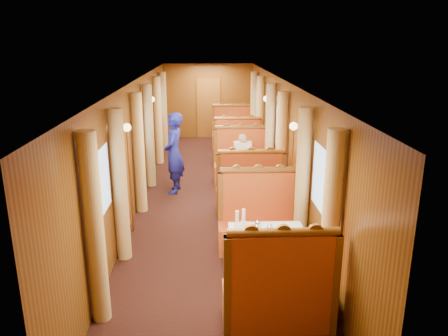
{
  "coord_description": "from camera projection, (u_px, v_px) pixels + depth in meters",
  "views": [
    {
      "loc": [
        -0.07,
        -8.96,
        3.3
      ],
      "look_at": [
        0.24,
        -1.39,
        1.05
      ],
      "focal_mm": 35.0,
      "sensor_mm": 36.0,
      "label": 1
    }
  ],
  "objects": [
    {
      "name": "banquette_far_fwd",
      "position": [
        237.0,
        149.0,
        11.82
      ],
      "size": [
        1.3,
        0.55,
        1.34
      ],
      "color": "#AC2A13",
      "rests_on": "floor"
    },
    {
      "name": "wall_far",
      "position": [
        208.0,
        101.0,
        14.92
      ],
      "size": [
        3.0,
        0.01,
        2.5
      ],
      "primitive_type": null,
      "rotation": [
        1.57,
        0.0,
        0.0
      ],
      "color": "brown",
      "rests_on": "floor"
    },
    {
      "name": "banquette_near_fwd",
      "position": [
        278.0,
        294.0,
        5.11
      ],
      "size": [
        1.3,
        0.55,
        1.34
      ],
      "color": "#AC2A13",
      "rests_on": "floor"
    },
    {
      "name": "banquette_mid_aft",
      "position": [
        241.0,
        164.0,
        10.41
      ],
      "size": [
        1.3,
        0.55,
        1.34
      ],
      "color": "#AC2A13",
      "rests_on": "floor"
    },
    {
      "name": "tea_tray",
      "position": [
        262.0,
        234.0,
        5.91
      ],
      "size": [
        0.35,
        0.28,
        0.01
      ],
      "primitive_type": "cube",
      "rotation": [
        0.0,
        0.0,
        0.05
      ],
      "color": "silver",
      "rests_on": "table_near"
    },
    {
      "name": "curtain_left_near_b",
      "position": [
        120.0,
        186.0,
        6.54
      ],
      "size": [
        0.22,
        0.22,
        2.35
      ],
      "primitive_type": "cylinder",
      "color": "tan",
      "rests_on": "floor"
    },
    {
      "name": "table_mid",
      "position": [
        245.0,
        179.0,
        9.45
      ],
      "size": [
        1.05,
        0.72,
        0.75
      ],
      "primitive_type": "cube",
      "color": "white",
      "rests_on": "floor"
    },
    {
      "name": "rose_vase_mid",
      "position": [
        247.0,
        155.0,
        9.26
      ],
      "size": [
        0.06,
        0.06,
        0.36
      ],
      "rotation": [
        0.0,
        0.0,
        0.06
      ],
      "color": "silver",
      "rests_on": "table_mid"
    },
    {
      "name": "sconce_right_fore",
      "position": [
        292.0,
        155.0,
        7.51
      ],
      "size": [
        0.14,
        0.14,
        1.95
      ],
      "color": "#BF8C3F",
      "rests_on": "floor"
    },
    {
      "name": "steward",
      "position": [
        174.0,
        153.0,
        9.55
      ],
      "size": [
        0.48,
        0.69,
        1.78
      ],
      "primitive_type": "imported",
      "rotation": [
        0.0,
        0.0,
        -1.66
      ],
      "color": "navy",
      "rests_on": "floor"
    },
    {
      "name": "wall_left",
      "position": [
        138.0,
        141.0,
        9.11
      ],
      "size": [
        0.01,
        12.0,
        2.5
      ],
      "primitive_type": null,
      "rotation": [
        1.57,
        0.0,
        1.57
      ],
      "color": "brown",
      "rests_on": "floor"
    },
    {
      "name": "banquette_mid_fwd",
      "position": [
        250.0,
        193.0,
        8.47
      ],
      "size": [
        1.3,
        0.55,
        1.34
      ],
      "color": "#AC2A13",
      "rests_on": "floor"
    },
    {
      "name": "table_near",
      "position": [
        267.0,
        257.0,
        6.1
      ],
      "size": [
        1.05,
        0.72,
        0.75
      ],
      "primitive_type": "cube",
      "color": "white",
      "rests_on": "floor"
    },
    {
      "name": "wall_right",
      "position": [
        281.0,
        140.0,
        9.23
      ],
      "size": [
        0.01,
        12.0,
        2.5
      ],
      "primitive_type": null,
      "rotation": [
        1.57,
        0.0,
        -1.57
      ],
      "color": "brown",
      "rests_on": "floor"
    },
    {
      "name": "cup_inboard",
      "position": [
        237.0,
        222.0,
        6.07
      ],
      "size": [
        0.08,
        0.08,
        0.26
      ],
      "rotation": [
        0.0,
        0.0,
        0.27
      ],
      "color": "white",
      "rests_on": "table_near"
    },
    {
      "name": "window_right_far",
      "position": [
        261.0,
        106.0,
        12.52
      ],
      "size": [
        0.01,
        1.2,
        0.9
      ],
      "primitive_type": null,
      "rotation": [
        1.57,
        0.0,
        -1.57
      ],
      "color": "#8AADDA",
      "rests_on": "wall_right"
    },
    {
      "name": "wall_near",
      "position": [
        218.0,
        311.0,
        3.43
      ],
      "size": [
        3.0,
        0.01,
        2.5
      ],
      "primitive_type": null,
      "rotation": [
        -1.57,
        0.0,
        0.0
      ],
      "color": "brown",
      "rests_on": "floor"
    },
    {
      "name": "teapot_left",
      "position": [
        257.0,
        232.0,
        5.86
      ],
      "size": [
        0.18,
        0.15,
        0.13
      ],
      "primitive_type": null,
      "rotation": [
        0.0,
        0.0,
        0.22
      ],
      "color": "silver",
      "rests_on": "tea_tray"
    },
    {
      "name": "passenger",
      "position": [
        243.0,
        154.0,
        10.04
      ],
      "size": [
        0.4,
        0.44,
        0.76
      ],
      "color": "beige",
      "rests_on": "banquette_mid_aft"
    },
    {
      "name": "window_right_mid",
      "position": [
        281.0,
        130.0,
        9.17
      ],
      "size": [
        0.01,
        1.2,
        0.9
      ],
      "primitive_type": null,
      "rotation": [
        1.57,
        0.0,
        -1.57
      ],
      "color": "#8AADDA",
      "rests_on": "wall_right"
    },
    {
      "name": "sconce_right_aft",
      "position": [
        266.0,
        119.0,
        10.86
      ],
      "size": [
        0.14,
        0.14,
        1.95
      ],
      "color": "#BF8C3F",
      "rests_on": "floor"
    },
    {
      "name": "doorway_far",
      "position": [
        209.0,
        108.0,
        14.96
      ],
      "size": [
        0.8,
        0.04,
        2.0
      ],
      "primitive_type": "cube",
      "color": "brown",
      "rests_on": "floor"
    },
    {
      "name": "ceiling",
      "position": [
        210.0,
        80.0,
        8.82
      ],
      "size": [
        3.0,
        12.0,
        0.01
      ],
      "primitive_type": null,
      "rotation": [
        3.14,
        0.0,
        0.0
      ],
      "color": "silver",
      "rests_on": "wall_left"
    },
    {
      "name": "window_right_near",
      "position": [
        324.0,
        183.0,
        5.82
      ],
      "size": [
        0.01,
        1.2,
        0.9
      ],
      "primitive_type": null,
      "rotation": [
        1.57,
        0.0,
        -1.57
      ],
      "color": "#8AADDA",
      "rests_on": "wall_right"
    },
    {
      "name": "teapot_back",
      "position": [
        258.0,
        227.0,
        6.02
      ],
      "size": [
        0.18,
        0.16,
        0.12
      ],
      "primitive_type": null,
      "rotation": [
        0.0,
        0.0,
        0.4
      ],
      "color": "silver",
      "rests_on": "tea_tray"
    },
    {
      "name": "cup_outboard",
      "position": [
        244.0,
        220.0,
        6.14
      ],
      "size": [
        0.08,
        0.08,
        0.26
      ],
      "rotation": [
        0.0,
        0.0,
        -0.38
      ],
      "color": "white",
      "rests_on": "table_near"
    },
    {
      "name": "window_left_mid",
      "position": [
        139.0,
        131.0,
        9.06
      ],
      "size": [
        0.01,
        1.2,
        0.9
      ],
      "primitive_type": null,
      "rotation": [
        1.57,
        0.0,
        1.57
      ],
      "color": "#8AADDA",
      "rests_on": "wall_left"
    },
    {
      "name": "curtain_left_mid_a",
      "position": [
        139.0,
        154.0,
        8.39
      ],
      "size": [
        0.22,
        0.22,
        2.35
      ],
      "primitive_type": "cylinder",
      "color": "tan",
      "rests_on": "floor"
    },
    {
      "name": "teapot_right",
      "position": [
        270.0,
        232.0,
        5.85
      ],
      "size": [
        0.17,
        0.14,
        0.13
      ],
      "primitive_type": null,
      "rotation": [
        0.0,
        0.0,
        0.14
      ],
      "color": "silver",
      "rests_on": "tea_tray"
    },
    {
      "name": "curtain_right_far_b",
      "position": [
        254.0,
        111.0,
        13.35
      ],
      "size": [
        0.22,
        0.22,
        2.35
      ],
      "primitive_type": "cylinder",
      "color": "tan",
      "rests_on": "floor"
    },
    {
      "name": "banquette_near_aft",
      "position": [
        258.0,
        224.0,
        7.06
      ],
      "size": [
        1.3,
        0.55,
        1.34
      ],
      "color": "#AC2A13",
      "rests_on": "floor"
    },
    {
      "name": "curtain_right_near_b",
      "position": [
        302.0,
        184.0,
        6.64
      ],
      "size": [
        0.22,
        0.22,
        2.35
      ],
      "primitive_type": "cylinder",
      "color": "tan",
      "rests_on": "floor"
    },
    {
      "name": "curtain_right_far_a",
      "position": [
        260.0,
        120.0,
        11.85
      ],
      "size": [
        0.22,
        0.22,
        2.35
      ],
      "primitive_type": "cylinder",
      "color": "tan",
      "rests_on": "floor"
    },
    {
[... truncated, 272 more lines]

